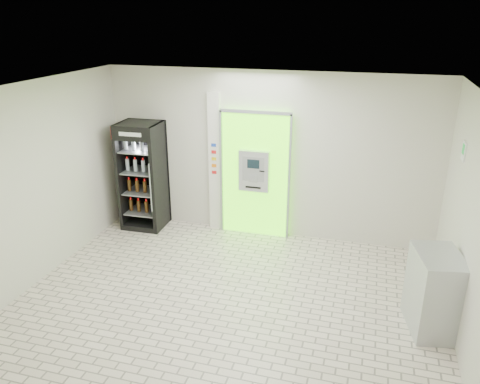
% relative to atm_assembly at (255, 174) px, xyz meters
% --- Properties ---
extents(ground, '(6.00, 6.00, 0.00)m').
position_rel_atm_assembly_xyz_m(ground, '(0.20, -2.41, -1.17)').
color(ground, beige).
rests_on(ground, ground).
extents(room_shell, '(6.00, 6.00, 6.00)m').
position_rel_atm_assembly_xyz_m(room_shell, '(0.20, -2.41, 0.67)').
color(room_shell, beige).
rests_on(room_shell, ground).
extents(atm_assembly, '(1.30, 0.24, 2.33)m').
position_rel_atm_assembly_xyz_m(atm_assembly, '(0.00, 0.00, 0.00)').
color(atm_assembly, '#59F011').
rests_on(atm_assembly, ground).
extents(pillar, '(0.22, 0.11, 2.60)m').
position_rel_atm_assembly_xyz_m(pillar, '(-0.78, 0.04, 0.13)').
color(pillar, silver).
rests_on(pillar, ground).
extents(beverage_cooler, '(0.78, 0.73, 2.03)m').
position_rel_atm_assembly_xyz_m(beverage_cooler, '(-2.12, -0.25, -0.20)').
color(beverage_cooler, black).
rests_on(beverage_cooler, ground).
extents(steel_cabinet, '(0.70, 0.90, 1.08)m').
position_rel_atm_assembly_xyz_m(steel_cabinet, '(2.92, -2.17, -0.63)').
color(steel_cabinet, '#B1B3B9').
rests_on(steel_cabinet, ground).
extents(exit_sign, '(0.02, 0.22, 0.26)m').
position_rel_atm_assembly_xyz_m(exit_sign, '(3.19, -1.01, 0.95)').
color(exit_sign, white).
rests_on(exit_sign, room_shell).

